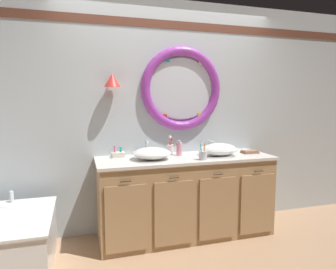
{
  "coord_description": "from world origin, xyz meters",
  "views": [
    {
      "loc": [
        -1.0,
        -2.77,
        1.49
      ],
      "look_at": [
        -0.09,
        0.25,
        1.13
      ],
      "focal_mm": 32.23,
      "sensor_mm": 36.0,
      "label": 1
    }
  ],
  "objects_px": {
    "toothbrush_holder_right": "(203,155)",
    "folded_hand_towel": "(250,152)",
    "sink_basin_right": "(219,149)",
    "soap_dispenser": "(179,149)",
    "toothbrush_holder_left": "(170,149)",
    "sink_basin_left": "(152,153)",
    "toiletry_basket": "(118,154)"
  },
  "relations": [
    {
      "from": "toothbrush_holder_right",
      "to": "toiletry_basket",
      "type": "height_order",
      "value": "toothbrush_holder_right"
    },
    {
      "from": "toiletry_basket",
      "to": "sink_basin_right",
      "type": "bearing_deg",
      "value": -11.6
    },
    {
      "from": "sink_basin_right",
      "to": "toothbrush_holder_left",
      "type": "bearing_deg",
      "value": 154.06
    },
    {
      "from": "folded_hand_towel",
      "to": "sink_basin_left",
      "type": "bearing_deg",
      "value": -178.66
    },
    {
      "from": "toothbrush_holder_left",
      "to": "folded_hand_towel",
      "type": "xyz_separation_m",
      "value": [
        0.9,
        -0.21,
        -0.05
      ]
    },
    {
      "from": "sink_basin_left",
      "to": "sink_basin_right",
      "type": "height_order",
      "value": "sink_basin_right"
    },
    {
      "from": "folded_hand_towel",
      "to": "toiletry_basket",
      "type": "distance_m",
      "value": 1.5
    },
    {
      "from": "toothbrush_holder_right",
      "to": "folded_hand_towel",
      "type": "distance_m",
      "value": 0.7
    },
    {
      "from": "toothbrush_holder_left",
      "to": "folded_hand_towel",
      "type": "bearing_deg",
      "value": -13.37
    },
    {
      "from": "toiletry_basket",
      "to": "soap_dispenser",
      "type": "bearing_deg",
      "value": -7.87
    },
    {
      "from": "sink_basin_right",
      "to": "soap_dispenser",
      "type": "bearing_deg",
      "value": 162.75
    },
    {
      "from": "soap_dispenser",
      "to": "folded_hand_towel",
      "type": "distance_m",
      "value": 0.83
    },
    {
      "from": "sink_basin_right",
      "to": "folded_hand_towel",
      "type": "distance_m",
      "value": 0.41
    },
    {
      "from": "soap_dispenser",
      "to": "sink_basin_right",
      "type": "bearing_deg",
      "value": -17.25
    },
    {
      "from": "toothbrush_holder_left",
      "to": "folded_hand_towel",
      "type": "distance_m",
      "value": 0.92
    },
    {
      "from": "toothbrush_holder_right",
      "to": "folded_hand_towel",
      "type": "height_order",
      "value": "toothbrush_holder_right"
    },
    {
      "from": "folded_hand_towel",
      "to": "toiletry_basket",
      "type": "relative_size",
      "value": 1.34
    },
    {
      "from": "toothbrush_holder_left",
      "to": "toothbrush_holder_right",
      "type": "xyz_separation_m",
      "value": [
        0.23,
        -0.41,
        -0.01
      ]
    },
    {
      "from": "toothbrush_holder_right",
      "to": "toothbrush_holder_left",
      "type": "bearing_deg",
      "value": 118.53
    },
    {
      "from": "sink_basin_left",
      "to": "toiletry_basket",
      "type": "distance_m",
      "value": 0.39
    },
    {
      "from": "toothbrush_holder_left",
      "to": "toothbrush_holder_right",
      "type": "distance_m",
      "value": 0.47
    },
    {
      "from": "folded_hand_towel",
      "to": "soap_dispenser",
      "type": "bearing_deg",
      "value": 172.82
    },
    {
      "from": "toothbrush_holder_left",
      "to": "sink_basin_left",
      "type": "bearing_deg",
      "value": -138.44
    },
    {
      "from": "toothbrush_holder_left",
      "to": "soap_dispenser",
      "type": "relative_size",
      "value": 1.25
    },
    {
      "from": "toothbrush_holder_right",
      "to": "soap_dispenser",
      "type": "distance_m",
      "value": 0.34
    },
    {
      "from": "soap_dispenser",
      "to": "sink_basin_left",
      "type": "bearing_deg",
      "value": -159.02
    },
    {
      "from": "toothbrush_holder_left",
      "to": "soap_dispenser",
      "type": "height_order",
      "value": "toothbrush_holder_left"
    },
    {
      "from": "toothbrush_holder_left",
      "to": "folded_hand_towel",
      "type": "height_order",
      "value": "toothbrush_holder_left"
    },
    {
      "from": "sink_basin_right",
      "to": "toothbrush_holder_left",
      "type": "xyz_separation_m",
      "value": [
        -0.49,
        0.24,
        -0.01
      ]
    },
    {
      "from": "sink_basin_left",
      "to": "toothbrush_holder_right",
      "type": "height_order",
      "value": "toothbrush_holder_right"
    },
    {
      "from": "sink_basin_right",
      "to": "soap_dispenser",
      "type": "relative_size",
      "value": 2.4
    },
    {
      "from": "toothbrush_holder_right",
      "to": "sink_basin_right",
      "type": "bearing_deg",
      "value": 32.9
    }
  ]
}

